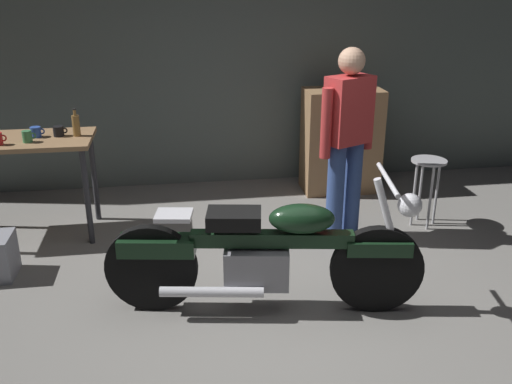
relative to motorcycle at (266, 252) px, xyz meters
name	(u,v)px	position (x,y,z in m)	size (l,w,h in m)	color
ground_plane	(273,315)	(0.04, -0.08, -0.45)	(12.00, 12.00, 0.00)	gray
back_wall	(228,41)	(0.04, 2.72, 1.10)	(8.00, 0.12, 3.10)	#56605B
workbench	(16,151)	(-1.93, 1.52, 0.34)	(1.30, 0.64, 0.90)	#99724C
motorcycle	(266,252)	(0.00, 0.00, 0.00)	(2.17, 0.67, 1.00)	black
person_standing	(347,137)	(0.86, 1.06, 0.48)	(0.52, 0.36, 1.67)	#334B87
shop_stool	(428,175)	(1.70, 1.20, 0.05)	(0.32, 0.32, 0.64)	#B2B2B7
wooden_dresser	(341,141)	(1.18, 2.22, 0.10)	(0.80, 0.47, 1.10)	#99724C
mug_green_speckled	(27,136)	(-1.79, 1.40, 0.50)	(0.11, 0.08, 0.10)	#3D7F4C
mug_black_matte	(59,131)	(-1.56, 1.55, 0.49)	(0.12, 0.09, 0.09)	black
mug_blue_enamel	(36,132)	(-1.75, 1.55, 0.50)	(0.12, 0.09, 0.09)	#2D51AD
bottle	(76,125)	(-1.41, 1.54, 0.55)	(0.06, 0.06, 0.24)	olive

